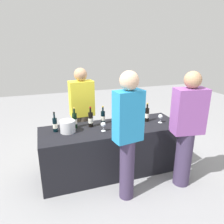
{
  "coord_description": "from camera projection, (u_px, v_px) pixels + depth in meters",
  "views": [
    {
      "loc": [
        -0.97,
        -2.88,
        2.03
      ],
      "look_at": [
        0.0,
        0.0,
        1.02
      ],
      "focal_mm": 33.69,
      "sensor_mm": 36.0,
      "label": 1
    }
  ],
  "objects": [
    {
      "name": "wine_bottle_4",
      "position": [
        115.0,
        116.0,
        3.43
      ],
      "size": [
        0.08,
        0.08,
        0.33
      ],
      "color": "black",
      "rests_on": "tasting_table"
    },
    {
      "name": "ice_bucket",
      "position": [
        68.0,
        126.0,
        3.08
      ],
      "size": [
        0.22,
        0.22,
        0.18
      ],
      "primitive_type": "cylinder",
      "color": "silver",
      "rests_on": "tasting_table"
    },
    {
      "name": "wine_bottle_1",
      "position": [
        75.0,
        120.0,
        3.23
      ],
      "size": [
        0.07,
        0.07,
        0.33
      ],
      "color": "black",
      "rests_on": "tasting_table"
    },
    {
      "name": "ground_plane",
      "position": [
        112.0,
        169.0,
        3.52
      ],
      "size": [
        12.0,
        12.0,
        0.0
      ],
      "primitive_type": "plane",
      "color": "gray"
    },
    {
      "name": "wine_bottle_0",
      "position": [
        55.0,
        125.0,
        3.08
      ],
      "size": [
        0.07,
        0.07,
        0.31
      ],
      "color": "black",
      "rests_on": "tasting_table"
    },
    {
      "name": "wine_bottle_5",
      "position": [
        147.0,
        115.0,
        3.5
      ],
      "size": [
        0.07,
        0.07,
        0.32
      ],
      "color": "black",
      "rests_on": "tasting_table"
    },
    {
      "name": "wine_bottle_2",
      "position": [
        91.0,
        119.0,
        3.26
      ],
      "size": [
        0.07,
        0.07,
        0.32
      ],
      "color": "black",
      "rests_on": "tasting_table"
    },
    {
      "name": "wine_bottle_3",
      "position": [
        103.0,
        117.0,
        3.4
      ],
      "size": [
        0.07,
        0.07,
        0.3
      ],
      "color": "black",
      "rests_on": "tasting_table"
    },
    {
      "name": "wine_glass_4",
      "position": [
        160.0,
        117.0,
        3.44
      ],
      "size": [
        0.07,
        0.07,
        0.14
      ],
      "color": "silver",
      "rests_on": "tasting_table"
    },
    {
      "name": "guest_1",
      "position": [
        187.0,
        127.0,
        2.9
      ],
      "size": [
        0.46,
        0.3,
        1.68
      ],
      "rotation": [
        0.0,
        0.0,
        -0.16
      ],
      "color": "#3F3351",
      "rests_on": "ground_plane"
    },
    {
      "name": "server_pouring",
      "position": [
        82.0,
        111.0,
        3.68
      ],
      "size": [
        0.42,
        0.25,
        1.63
      ],
      "rotation": [
        0.0,
        0.0,
        3.2
      ],
      "color": "brown",
      "rests_on": "ground_plane"
    },
    {
      "name": "wine_glass_1",
      "position": [
        117.0,
        125.0,
        3.11
      ],
      "size": [
        0.06,
        0.06,
        0.14
      ],
      "color": "silver",
      "rests_on": "tasting_table"
    },
    {
      "name": "wine_glass_2",
      "position": [
        126.0,
        123.0,
        3.2
      ],
      "size": [
        0.07,
        0.07,
        0.13
      ],
      "color": "silver",
      "rests_on": "tasting_table"
    },
    {
      "name": "wine_glass_3",
      "position": [
        135.0,
        121.0,
        3.24
      ],
      "size": [
        0.07,
        0.07,
        0.14
      ],
      "color": "silver",
      "rests_on": "tasting_table"
    },
    {
      "name": "tasting_table",
      "position": [
        112.0,
        149.0,
        3.4
      ],
      "size": [
        2.21,
        0.75,
        0.77
      ],
      "primitive_type": "cube",
      "color": "black",
      "rests_on": "ground_plane"
    },
    {
      "name": "guest_0",
      "position": [
        128.0,
        132.0,
        2.61
      ],
      "size": [
        0.38,
        0.25,
        1.73
      ],
      "rotation": [
        0.0,
        0.0,
        0.16
      ],
      "color": "#3F3351",
      "rests_on": "ground_plane"
    },
    {
      "name": "wine_glass_0",
      "position": [
        103.0,
        125.0,
        3.11
      ],
      "size": [
        0.08,
        0.08,
        0.14
      ],
      "color": "silver",
      "rests_on": "tasting_table"
    }
  ]
}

